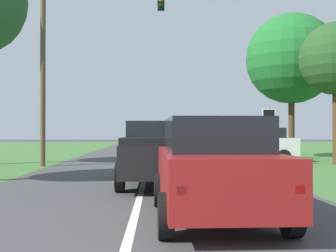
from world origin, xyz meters
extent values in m
plane|color=#424244|center=(0.00, 9.93, 0.00)|extent=(120.00, 120.00, 0.00)
cube|color=maroon|center=(1.51, 5.46, 0.82)|extent=(2.09, 4.51, 0.92)
cube|color=black|center=(1.50, 5.68, 1.59)|extent=(1.80, 2.81, 0.63)
cube|color=red|center=(0.77, 3.24, 0.86)|extent=(0.14, 0.06, 0.12)
cube|color=red|center=(2.38, 3.28, 0.86)|extent=(0.14, 0.06, 0.12)
cylinder|color=black|center=(0.49, 6.81, 0.36)|extent=(0.26, 0.73, 0.72)
cylinder|color=black|center=(2.45, 6.86, 0.36)|extent=(0.26, 0.73, 0.72)
cylinder|color=black|center=(0.57, 4.05, 0.36)|extent=(0.26, 0.73, 0.72)
cylinder|color=black|center=(2.53, 4.10, 0.36)|extent=(0.26, 0.73, 0.72)
cube|color=black|center=(0.42, 10.57, 0.84)|extent=(1.99, 5.24, 0.87)
cube|color=black|center=(0.42, 10.31, 1.60)|extent=(1.74, 1.99, 0.66)
cube|color=black|center=(0.41, 8.95, 1.37)|extent=(1.88, 1.99, 0.20)
cube|color=red|center=(-0.40, 7.99, 0.88)|extent=(0.14, 0.06, 0.12)
cube|color=red|center=(1.22, 7.98, 0.88)|extent=(0.14, 0.06, 0.12)
cylinder|color=black|center=(-0.55, 12.19, 0.40)|extent=(0.24, 0.80, 0.80)
cylinder|color=black|center=(1.41, 12.18, 0.40)|extent=(0.24, 0.80, 0.80)
cylinder|color=black|center=(-0.57, 8.95, 0.40)|extent=(0.24, 0.80, 0.80)
cylinder|color=black|center=(1.40, 8.94, 0.40)|extent=(0.24, 0.80, 0.80)
cylinder|color=brown|center=(-4.84, 17.02, 4.41)|extent=(0.24, 0.24, 8.83)
cube|color=black|center=(0.59, 17.02, 7.68)|extent=(0.32, 0.28, 0.90)
sphere|color=black|center=(0.59, 16.87, 7.38)|extent=(0.22, 0.22, 0.22)
cylinder|color=gray|center=(5.62, 17.05, 1.39)|extent=(0.08, 0.08, 2.78)
cube|color=white|center=(5.62, 17.02, 2.43)|extent=(0.60, 0.03, 0.44)
cube|color=black|center=(5.62, 17.01, 2.43)|extent=(0.52, 0.01, 0.36)
cylinder|color=#4C351E|center=(8.41, 22.43, 1.95)|extent=(0.36, 0.36, 3.91)
sphere|color=#1F6A2A|center=(8.41, 22.43, 5.92)|extent=(5.36, 5.36, 5.36)
cube|color=silver|center=(5.46, 19.75, 0.80)|extent=(4.48, 1.93, 0.92)
cube|color=black|center=(5.69, 19.75, 1.52)|extent=(2.70, 1.69, 0.53)
cube|color=red|center=(3.25, 20.51, 0.84)|extent=(0.06, 0.14, 0.12)
cube|color=red|center=(3.27, 18.95, 0.84)|extent=(0.06, 0.14, 0.12)
cylinder|color=black|center=(6.84, 20.71, 0.34)|extent=(0.68, 0.23, 0.68)
cylinder|color=black|center=(6.86, 18.82, 0.34)|extent=(0.68, 0.23, 0.68)
cylinder|color=black|center=(4.07, 20.69, 0.34)|extent=(0.68, 0.23, 0.68)
cylinder|color=black|center=(4.09, 18.79, 0.34)|extent=(0.68, 0.23, 0.68)
cylinder|color=#4C351E|center=(9.11, 17.76, 1.91)|extent=(0.36, 0.36, 3.82)
sphere|color=#254C21|center=(9.11, 17.76, 5.14)|extent=(3.54, 3.54, 3.54)
camera|label=1|loc=(0.45, -2.40, 1.68)|focal=44.99mm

